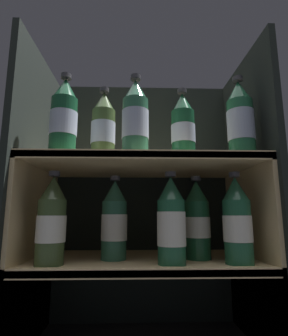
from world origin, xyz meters
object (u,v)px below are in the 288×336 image
Objects in this scene: bottle_lower_back_0 at (114,221)px; bottle_lower_front_1 at (171,222)px; bottle_upper_back_0 at (103,128)px; bottle_lower_front_0 at (51,222)px; bottle_upper_front_2 at (240,121)px; bottle_lower_front_2 at (237,222)px; bottle_upper_front_0 at (64,118)px; bottle_upper_back_1 at (183,129)px; bottle_lower_back_1 at (197,221)px; bottle_upper_front_1 at (135,120)px.

bottle_lower_front_1 is at bearing -27.75° from bottle_lower_back_0.
bottle_upper_back_0 reaches higher than bottle_lower_front_0.
bottle_upper_back_0 is 1.00× the size of bottle_lower_front_1.
bottle_lower_front_2 is at bearing 180.00° from bottle_upper_front_2.
bottle_upper_front_0 is at bearing -180.00° from bottle_lower_front_2.
bottle_lower_front_1 is at bearing -22.72° from bottle_upper_back_0.
bottle_upper_back_0 is at bearing 157.28° from bottle_lower_front_1.
bottle_lower_front_2 is 1.00× the size of bottle_lower_back_0.
bottle_lower_front_1 is (0.21, -0.09, -0.31)m from bottle_upper_back_0.
bottle_upper_front_0 is 1.00× the size of bottle_lower_front_1.
bottle_upper_back_1 reaches higher than bottle_lower_front_2.
bottle_lower_front_0 and bottle_lower_front_1 have the same top height.
bottle_lower_back_1 is at bearing 0.00° from bottle_upper_back_0.
bottle_upper_back_0 is 1.00× the size of bottle_lower_back_1.
bottle_upper_back_1 is 0.31m from bottle_lower_back_1.
bottle_lower_front_2 is (0.40, -0.09, -0.31)m from bottle_upper_back_0.
bottle_upper_front_2 is at bearing -0.00° from bottle_lower_front_2.
bottle_upper_back_0 is (0.11, 0.09, -0.00)m from bottle_upper_front_0.
bottle_upper_front_1 is at bearing -151.23° from bottle_upper_back_1.
bottle_upper_back_0 is at bearing 140.56° from bottle_upper_front_1.
bottle_upper_back_0 is 0.31m from bottle_lower_back_0.
bottle_lower_front_2 is at bearing -12.47° from bottle_upper_back_0.
bottle_upper_front_1 and bottle_upper_front_2 have the same top height.
bottle_upper_back_1 reaches higher than bottle_lower_front_1.
bottle_upper_back_0 reaches higher than bottle_lower_front_1.
bottle_upper_front_1 is 0.18m from bottle_upper_back_1.
bottle_upper_front_0 reaches higher than bottle_lower_back_1.
bottle_upper_back_1 reaches higher than bottle_lower_front_0.
bottle_lower_front_1 is at bearing -136.88° from bottle_lower_back_1.
bottle_upper_front_2 reaches higher than bottle_lower_front_1.
bottle_upper_front_2 is 0.50m from bottle_lower_back_0.
bottle_lower_front_0 is (-0.23, 0.00, -0.30)m from bottle_upper_front_1.
bottle_lower_front_1 and bottle_lower_back_0 have the same top height.
bottle_lower_back_1 is at bearing 136.88° from bottle_lower_front_2.
bottle_upper_front_0 is 0.54m from bottle_upper_front_2.
bottle_upper_back_1 is at bearing 180.00° from bottle_lower_back_1.
bottle_lower_back_1 is (0.09, 0.09, 0.00)m from bottle_lower_front_1.
bottle_lower_back_1 is (0.20, 0.09, -0.30)m from bottle_upper_front_1.
bottle_upper_front_2 is 0.38m from bottle_lower_front_1.
bottle_upper_front_1 reaches higher than bottle_lower_back_1.
bottle_upper_front_2 is 1.00× the size of bottle_lower_back_0.
bottle_upper_front_0 is at bearing 0.00° from bottle_lower_front_0.
bottle_upper_front_0 and bottle_upper_front_1 have the same top height.
bottle_lower_front_0 is (-0.39, -0.09, -0.31)m from bottle_upper_back_1.
bottle_upper_front_2 is 1.00× the size of bottle_lower_front_2.
bottle_upper_back_1 is at bearing 12.66° from bottle_lower_front_0.
bottle_upper_front_1 reaches higher than bottle_lower_front_1.
bottle_upper_front_1 is at bearing -39.44° from bottle_upper_back_0.
bottle_lower_front_1 is at bearing 0.00° from bottle_upper_front_1.
bottle_upper_front_0 is 0.22m from bottle_upper_front_1.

